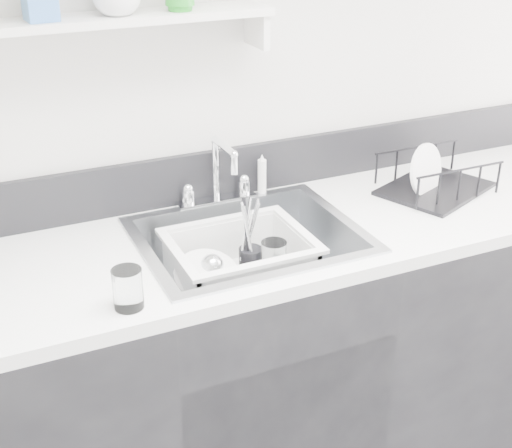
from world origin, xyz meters
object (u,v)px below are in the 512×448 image
counter_run (250,364)px  wash_tub (240,263)px  sink (249,263)px  dish_rack (436,173)px

counter_run → wash_tub: bearing=165.0°
counter_run → wash_tub: (-0.03, 0.01, 0.37)m
sink → dish_rack: 0.71m
sink → dish_rack: (0.70, 0.05, 0.15)m
sink → dish_rack: bearing=3.9°
counter_run → wash_tub: 0.37m
wash_tub → dish_rack: (0.72, 0.04, 0.15)m
counter_run → sink: (0.00, 0.00, 0.37)m
dish_rack → counter_run: bearing=161.4°
counter_run → wash_tub: counter_run is taller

